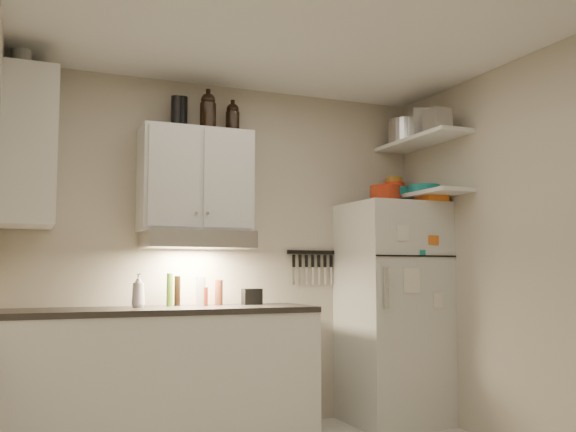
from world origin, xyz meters
name	(u,v)px	position (x,y,z in m)	size (l,w,h in m)	color
ceiling	(309,15)	(0.00, 0.00, 2.61)	(3.20, 3.00, 0.02)	white
back_wall	(227,254)	(0.00, 1.51, 1.30)	(3.20, 0.02, 2.60)	#BCB3A0
right_wall	(536,250)	(1.61, 0.00, 1.30)	(0.02, 3.00, 2.60)	#BCB3A0
base_cabinet	(162,379)	(-0.55, 1.20, 0.44)	(2.10, 0.60, 0.88)	white
countertop	(163,310)	(-0.55, 1.20, 0.90)	(2.10, 0.62, 0.04)	#2D2926
upper_cabinet	(195,181)	(-0.30, 1.33, 1.83)	(0.80, 0.33, 0.75)	white
side_cabinet	(29,149)	(-1.44, 1.20, 1.95)	(0.33, 0.55, 1.00)	white
range_hood	(197,240)	(-0.30, 1.27, 1.39)	(0.76, 0.46, 0.12)	silver
fridge	(393,312)	(1.25, 1.16, 0.85)	(0.70, 0.68, 1.70)	silver
shelf_hi	(421,141)	(1.45, 1.02, 2.20)	(0.30, 0.95, 0.03)	white
shelf_lo	(422,196)	(1.45, 1.02, 1.76)	(0.30, 0.95, 0.03)	white
knife_strip	(312,252)	(0.70, 1.49, 1.32)	(0.42, 0.02, 0.03)	black
dutch_oven	(385,195)	(1.17, 1.12, 1.77)	(0.23, 0.23, 0.14)	#AD2E14
book_stack	(431,197)	(1.46, 0.91, 1.74)	(0.18, 0.22, 0.07)	orange
spice_jar	(394,198)	(1.23, 1.09, 1.74)	(0.05, 0.05, 0.09)	silver
stock_pot	(405,132)	(1.45, 1.25, 2.31)	(0.28, 0.28, 0.20)	silver
tin_a	(424,124)	(1.44, 0.96, 2.32)	(0.21, 0.19, 0.21)	#AAAAAD
tin_b	(437,120)	(1.38, 0.71, 2.29)	(0.16, 0.16, 0.16)	#AAAAAD
bowl_teal	(398,193)	(1.45, 1.36, 1.82)	(0.22, 0.22, 0.09)	#167C77
bowl_orange	(394,186)	(1.45, 1.43, 1.89)	(0.18, 0.18, 0.05)	#F73717
bowl_yellow	(394,180)	(1.45, 1.43, 1.94)	(0.14, 0.14, 0.04)	#C07A21
plates	(424,189)	(1.42, 0.96, 1.81)	(0.24, 0.24, 0.06)	#167C77
growler_a	(208,111)	(-0.22, 1.29, 2.34)	(0.12, 0.12, 0.28)	black
growler_b	(233,119)	(0.00, 1.39, 2.32)	(0.11, 0.11, 0.25)	black
thermos_a	(182,114)	(-0.40, 1.39, 2.33)	(0.09, 0.09, 0.25)	black
thermos_b	(176,111)	(-0.46, 1.27, 2.31)	(0.07, 0.07, 0.22)	black
side_jar	(22,60)	(-1.50, 1.21, 2.53)	(0.12, 0.12, 0.16)	silver
soap_bottle	(138,288)	(-0.71, 1.27, 1.05)	(0.10, 0.10, 0.26)	white
pepper_mill	(219,293)	(-0.11, 1.34, 1.01)	(0.06, 0.06, 0.18)	brown
oil_bottle	(170,290)	(-0.48, 1.32, 1.04)	(0.04, 0.04, 0.23)	#48731C
vinegar_bottle	(177,291)	(-0.42, 1.36, 1.03)	(0.04, 0.04, 0.21)	black
clear_bottle	(201,291)	(-0.26, 1.31, 1.02)	(0.07, 0.07, 0.20)	silver
red_jar	(203,297)	(-0.24, 1.31, 0.99)	(0.07, 0.07, 0.13)	#AD2E14
caddy	(252,297)	(0.14, 1.34, 0.98)	(0.14, 0.10, 0.12)	black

